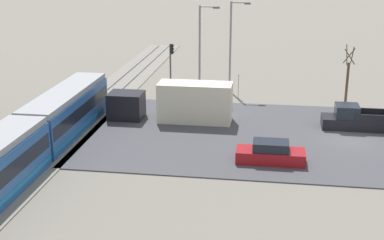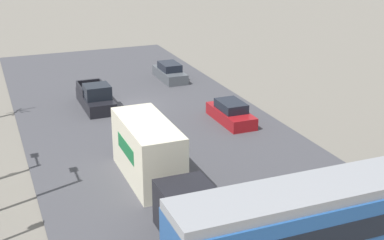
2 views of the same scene
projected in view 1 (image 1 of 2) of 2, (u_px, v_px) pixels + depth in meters
The scene contains 12 objects.
ground_plane at pixel (349, 140), 40.16m from camera, with size 320.00×320.00×0.00m, color slate.
road_surface at pixel (349, 140), 40.14m from camera, with size 17.07×39.85×0.08m.
rail_bed at pixel (74, 126), 43.19m from camera, with size 74.95×4.40×0.22m.
light_rail_tram at pixel (31, 139), 35.43m from camera, with size 24.85×2.83×4.44m.
box_truck at pixel (178, 103), 44.06m from camera, with size 2.40×10.26×3.23m.
pickup_truck at pixel (354, 120), 42.34m from camera, with size 1.99×5.30×1.91m.
sedan_car_1 at pixel (270, 153), 35.75m from camera, with size 1.81×4.58×1.46m.
traffic_light_pole at pixel (171, 61), 52.13m from camera, with size 0.28×0.47×4.90m.
street_tree at pixel (348, 77), 49.22m from camera, with size 1.26×1.04×5.36m.
street_lamp_near_crossing at pixel (202, 45), 50.85m from camera, with size 0.36×1.95×8.66m.
street_lamp_mid_block at pixel (232, 41), 52.25m from camera, with size 0.36×1.95×8.89m.
no_parking_sign at pixel (239, 83), 51.03m from camera, with size 0.32×0.08×2.37m.
Camera 1 is at (-39.06, 6.11, 13.86)m, focal length 50.00 mm.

